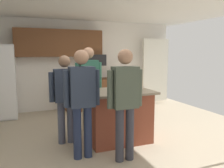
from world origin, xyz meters
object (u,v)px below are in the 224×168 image
Objects in this scene: tumbler_amber at (138,85)px; glass_stout_tall at (116,90)px; person_elder_center at (125,97)px; person_guest_right at (89,83)px; glass_pilsner at (122,88)px; glass_dark_ale at (135,88)px; person_host_foreground at (65,94)px; kitchen_island at (118,116)px; mug_blue_stoneware at (132,87)px; person_guest_by_door at (82,97)px; mug_ceramic_white at (140,87)px; microwave_over_range at (95,60)px.

glass_stout_tall is at bearing -150.69° from tumbler_amber.
glass_stout_tall is (0.05, 0.49, 0.04)m from person_elder_center.
person_guest_right reaches higher than glass_pilsner.
person_guest_right is 12.24× the size of tumbler_amber.
glass_dark_ale is at bearing -23.44° from person_elder_center.
person_host_foreground is at bearing -73.61° from person_guest_right.
mug_blue_stoneware is (0.30, -0.01, 0.52)m from kitchen_island.
glass_stout_tall is 0.96× the size of tumbler_amber.
person_elder_center is 0.49m from glass_stout_tall.
person_guest_right is 1.30m from person_guest_by_door.
person_host_foreground is 12.31× the size of mug_blue_stoneware.
kitchen_island is 9.56× the size of mug_blue_stoneware.
person_elder_center reaches higher than person_host_foreground.
kitchen_island is at bearing 0.00° from person_elder_center.
person_elder_center is 13.05× the size of mug_ceramic_white.
person_elder_center reaches higher than kitchen_island.
tumbler_amber is at bearing 53.03° from glass_dark_ale.
mug_ceramic_white is (-0.01, -0.11, -0.03)m from tumbler_amber.
person_host_foreground is 1.04m from glass_pilsner.
glass_stout_tall is 0.69m from tumbler_amber.
glass_pilsner is 0.46m from mug_ceramic_white.
person_guest_right is (-0.72, -1.86, -0.42)m from microwave_over_range.
glass_dark_ale reaches higher than tumbler_amber.
mug_blue_stoneware is (0.31, 0.20, -0.04)m from glass_pilsner.
glass_dark_ale reaches higher than mug_ceramic_white.
glass_dark_ale is (1.03, 0.24, 0.05)m from person_guest_by_door.
person_guest_by_door is 1.33m from tumbler_amber.
mug_ceramic_white is (1.35, -0.32, 0.08)m from person_host_foreground.
kitchen_island is at bearing 135.06° from glass_dark_ale.
microwave_over_range is 4.27× the size of mug_blue_stoneware.
person_guest_right is at bearing 114.61° from kitchen_island.
person_guest_right is 1.13m from mug_ceramic_white.
microwave_over_range is at bearing 76.00° from person_host_foreground.
tumbler_amber reaches higher than mug_blue_stoneware.
glass_dark_ale is (0.24, -0.02, -0.01)m from glass_pilsner.
person_elder_center is 0.61m from glass_pilsner.
glass_pilsner is (0.92, -0.46, 0.12)m from person_host_foreground.
person_guest_by_door is 11.79× the size of tumbler_amber.
microwave_over_range is 2.61m from tumbler_amber.
person_guest_by_door reaches higher than person_host_foreground.
glass_stout_tall is 0.95× the size of glass_dark_ale.
tumbler_amber is (1.23, 0.51, 0.05)m from person_guest_by_door.
kitchen_island is 8.56× the size of glass_dark_ale.
person_host_foreground reaches higher than tumbler_amber.
mug_blue_stoneware is at bearing -159.96° from tumbler_amber.
mug_ceramic_white is at bearing -9.70° from kitchen_island.
kitchen_island is at bearing 177.83° from mug_blue_stoneware.
microwave_over_range is 2.81m from kitchen_island.
mug_blue_stoneware is (1.23, -0.26, 0.08)m from person_host_foreground.
person_guest_right is at bearing 55.88° from person_host_foreground.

